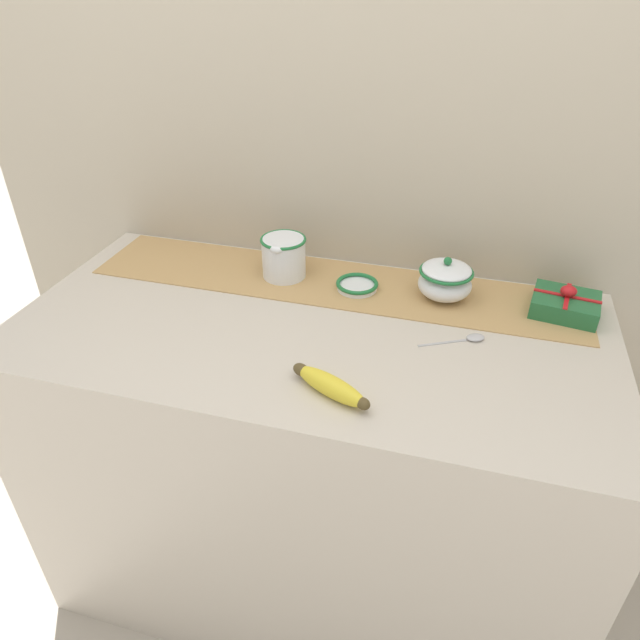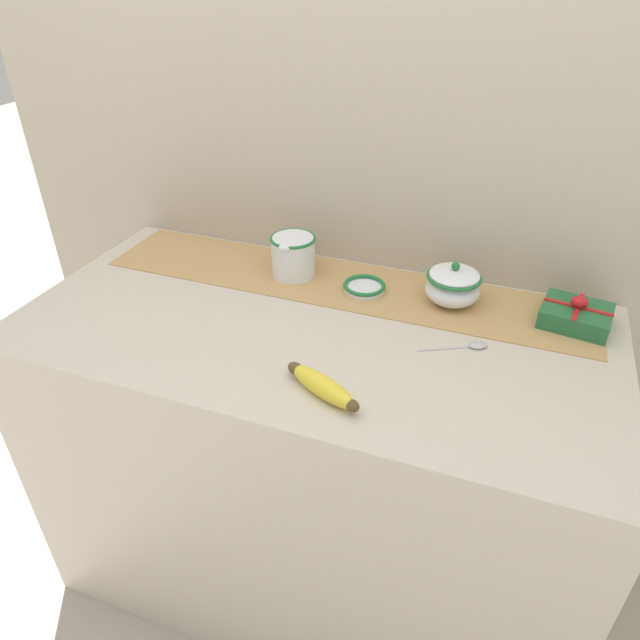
% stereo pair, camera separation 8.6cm
% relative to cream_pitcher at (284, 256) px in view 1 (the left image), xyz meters
% --- Properties ---
extents(ground_plane, '(12.00, 12.00, 0.00)m').
position_rel_cream_pitcher_xyz_m(ground_plane, '(0.13, -0.21, -0.97)').
color(ground_plane, '#B2A899').
extents(countertop, '(1.37, 0.68, 0.91)m').
position_rel_cream_pitcher_xyz_m(countertop, '(0.13, -0.21, -0.52)').
color(countertop, beige).
rests_on(countertop, ground_plane).
extents(back_wall, '(2.17, 0.04, 2.40)m').
position_rel_cream_pitcher_xyz_m(back_wall, '(0.13, 0.15, 0.23)').
color(back_wall, '#B7AD99').
rests_on(back_wall, ground_plane).
extents(table_runner, '(1.26, 0.25, 0.00)m').
position_rel_cream_pitcher_xyz_m(table_runner, '(0.13, -0.00, -0.06)').
color(table_runner, tan).
rests_on(table_runner, countertop).
extents(cream_pitcher, '(0.12, 0.14, 0.11)m').
position_rel_cream_pitcher_xyz_m(cream_pitcher, '(0.00, 0.00, 0.00)').
color(cream_pitcher, white).
rests_on(cream_pitcher, countertop).
extents(sugar_bowl, '(0.13, 0.13, 0.11)m').
position_rel_cream_pitcher_xyz_m(sugar_bowl, '(0.41, -0.00, -0.01)').
color(sugar_bowl, white).
rests_on(sugar_bowl, countertop).
extents(small_dish, '(0.11, 0.11, 0.02)m').
position_rel_cream_pitcher_xyz_m(small_dish, '(0.20, -0.02, -0.05)').
color(small_dish, white).
rests_on(small_dish, countertop).
extents(banana, '(0.18, 0.11, 0.04)m').
position_rel_cream_pitcher_xyz_m(banana, '(0.24, -0.43, -0.04)').
color(banana, yellow).
rests_on(banana, countertop).
extents(spoon, '(0.14, 0.09, 0.01)m').
position_rel_cream_pitcher_xyz_m(spoon, '(0.49, -0.17, -0.06)').
color(spoon, '#B7B7BC').
rests_on(spoon, countertop).
extents(gift_box, '(0.17, 0.15, 0.07)m').
position_rel_cream_pitcher_xyz_m(gift_box, '(0.69, 0.00, -0.03)').
color(gift_box, '#236638').
rests_on(gift_box, countertop).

